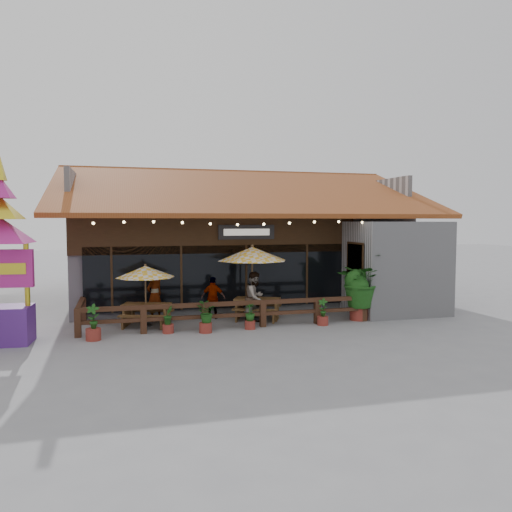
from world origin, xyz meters
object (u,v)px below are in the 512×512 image
object	(u,v)px
picnic_table_right	(257,305)
thai_sign_tower	(2,236)
tropical_plant	(359,282)
picnic_table_left	(147,311)
umbrella_right	(252,254)
umbrella_left	(145,272)

from	to	relation	value
picnic_table_right	thai_sign_tower	xyz separation A→B (m)	(-8.15, -1.58, 2.66)
picnic_table_right	tropical_plant	xyz separation A→B (m)	(3.57, -1.04, 0.85)
picnic_table_left	thai_sign_tower	size ratio (longest dim) A/B	0.33
umbrella_right	picnic_table_left	size ratio (longest dim) A/B	1.41
picnic_table_right	tropical_plant	world-z (taller)	tropical_plant
umbrella_left	tropical_plant	xyz separation A→B (m)	(7.59, -0.93, -0.50)
umbrella_right	picnic_table_left	world-z (taller)	umbrella_right
picnic_table_right	picnic_table_left	bearing A→B (deg)	-178.56
umbrella_right	thai_sign_tower	xyz separation A→B (m)	(-7.99, -1.71, 0.79)
thai_sign_tower	umbrella_left	bearing A→B (deg)	19.64
umbrella_right	tropical_plant	world-z (taller)	umbrella_right
thai_sign_tower	picnic_table_left	bearing A→B (deg)	19.62
umbrella_left	umbrella_right	world-z (taller)	umbrella_right
umbrella_left	thai_sign_tower	xyz separation A→B (m)	(-4.14, -1.48, 1.32)
picnic_table_right	tropical_plant	bearing A→B (deg)	-16.24
thai_sign_tower	tropical_plant	bearing A→B (deg)	2.65
thai_sign_tower	tropical_plant	size ratio (longest dim) A/B	2.50
picnic_table_left	tropical_plant	world-z (taller)	tropical_plant
umbrella_left	picnic_table_left	distance (m)	1.36
thai_sign_tower	tropical_plant	xyz separation A→B (m)	(11.72, 0.54, -1.81)
picnic_table_left	picnic_table_right	xyz separation A→B (m)	(3.99, 0.10, 0.01)
umbrella_left	umbrella_right	xyz separation A→B (m)	(3.86, 0.23, 0.53)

